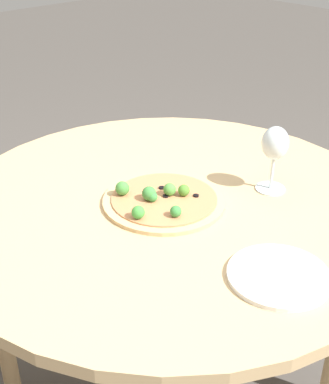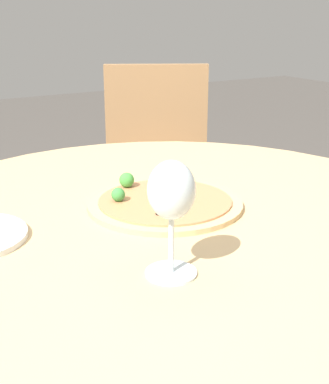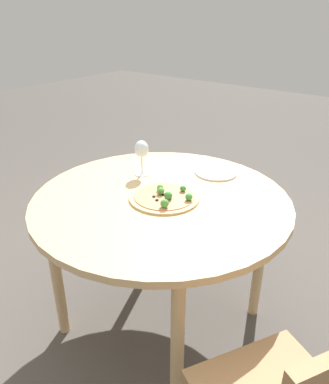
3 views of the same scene
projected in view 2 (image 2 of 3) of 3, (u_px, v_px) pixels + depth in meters
The scene contains 4 objects.
dining_table at pixel (170, 243), 1.05m from camera, with size 1.11×1.11×0.72m.
chair at pixel (158, 180), 1.95m from camera, with size 0.54×0.54×0.89m.
pizza at pixel (164, 201), 1.04m from camera, with size 0.30×0.30×0.05m.
wine_glass at pixel (171, 195), 0.74m from camera, with size 0.08×0.08×0.17m.
Camera 2 is at (-0.51, -0.82, 1.08)m, focal length 50.00 mm.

